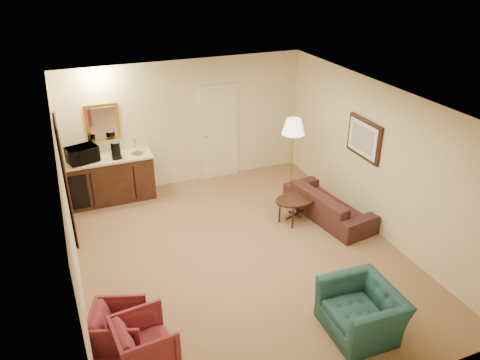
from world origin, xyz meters
The scene contains 12 objects.
ground centered at (0.00, 0.00, 0.00)m, with size 6.00×6.00×0.00m, color #93714B.
room_walls centered at (-0.10, 0.77, 1.72)m, with size 5.02×6.01×2.61m.
wetbar_cabinet centered at (-1.65, 2.72, 0.46)m, with size 1.64×0.58×0.92m, color #371E11.
sofa centered at (1.97, 0.55, 0.37)m, with size 1.88×0.55×0.73m, color black.
teal_armchair centered at (0.82, -2.11, 0.43)m, with size 0.99×0.64×0.86m, color #1D4A4A.
rose_chair_near centered at (-2.15, -1.24, 0.33)m, with size 0.64×0.60×0.66m, color maroon.
rose_chair_far centered at (-1.90, -1.60, 0.35)m, with size 0.68×0.64×0.70m, color maroon.
coffee_table centered at (1.34, 0.67, 0.22)m, with size 0.78×0.52×0.45m, color black.
floor_lamp centered at (1.70, 1.56, 0.82)m, with size 0.44×0.44×1.64m, color gold.
waste_bin centered at (-1.00, 2.57, 0.13)m, with size 0.22×0.22×0.27m, color black.
microwave centered at (-2.12, 2.70, 1.10)m, with size 0.54×0.30×0.37m, color black.
coffee_maker centered at (-1.51, 2.63, 1.09)m, with size 0.18×0.18×0.33m, color black.
Camera 1 is at (-2.39, -5.83, 4.55)m, focal length 35.00 mm.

